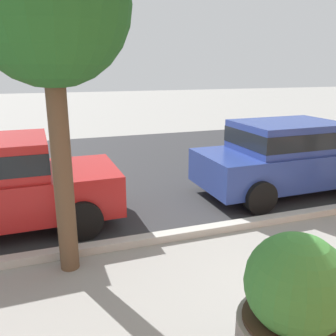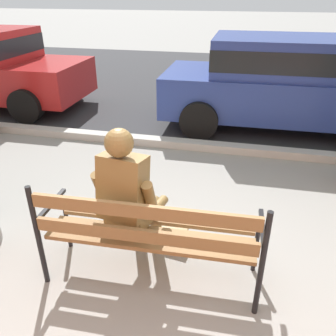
% 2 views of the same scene
% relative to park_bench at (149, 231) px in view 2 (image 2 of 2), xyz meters
% --- Properties ---
extents(ground_plane, '(80.00, 80.00, 0.00)m').
position_rel_park_bench_xyz_m(ground_plane, '(0.22, -0.03, -0.54)').
color(ground_plane, gray).
extents(street_surface, '(60.00, 9.00, 0.01)m').
position_rel_park_bench_xyz_m(street_surface, '(0.22, 7.47, -0.54)').
color(street_surface, '#2D2D30').
rests_on(street_surface, ground).
extents(curb_stone, '(60.00, 0.20, 0.12)m').
position_rel_park_bench_xyz_m(curb_stone, '(0.22, 2.87, -0.48)').
color(curb_stone, '#B2AFA8').
rests_on(curb_stone, ground).
extents(park_bench, '(1.82, 0.60, 0.95)m').
position_rel_park_bench_xyz_m(park_bench, '(0.00, 0.00, 0.00)').
color(park_bench, olive).
rests_on(park_bench, ground).
extents(bronze_statue_seated, '(0.72, 0.79, 1.37)m').
position_rel_park_bench_xyz_m(bronze_statue_seated, '(-0.18, 0.21, 0.12)').
color(bronze_statue_seated, olive).
rests_on(bronze_statue_seated, ground).
extents(parked_car_blue, '(4.13, 1.98, 1.56)m').
position_rel_park_bench_xyz_m(parked_car_blue, '(1.19, 4.17, 0.30)').
color(parked_car_blue, navy).
rests_on(parked_car_blue, ground).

